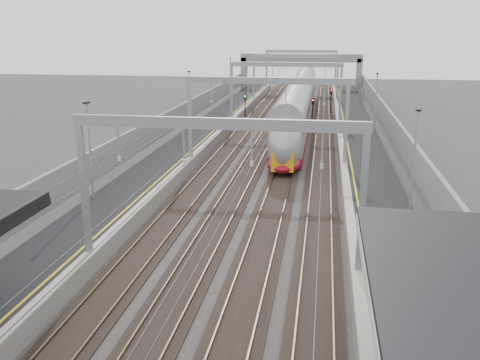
% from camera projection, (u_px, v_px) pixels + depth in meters
% --- Properties ---
extents(platform_left, '(4.00, 120.00, 1.00)m').
position_uv_depth(platform_left, '(181.00, 154.00, 47.78)').
color(platform_left, black).
rests_on(platform_left, ground).
extents(platform_right, '(4.00, 120.00, 1.00)m').
position_uv_depth(platform_right, '(363.00, 160.00, 45.39)').
color(platform_right, black).
rests_on(platform_right, ground).
extents(tracks, '(11.40, 140.00, 0.20)m').
position_uv_depth(tracks, '(270.00, 162.00, 46.71)').
color(tracks, black).
rests_on(tracks, ground).
extents(overhead_line, '(13.00, 140.00, 6.60)m').
position_uv_depth(overhead_line, '(278.00, 84.00, 51.34)').
color(overhead_line, gray).
rests_on(overhead_line, platform_left).
extents(overbridge, '(22.00, 2.20, 6.90)m').
position_uv_depth(overbridge, '(301.00, 63.00, 97.55)').
color(overbridge, slate).
rests_on(overbridge, ground).
extents(wall_left, '(0.30, 120.00, 3.20)m').
position_uv_depth(wall_left, '(146.00, 141.00, 47.96)').
color(wall_left, slate).
rests_on(wall_left, ground).
extents(wall_right, '(0.30, 120.00, 3.20)m').
position_uv_depth(wall_right, '(403.00, 149.00, 44.61)').
color(wall_right, slate).
rests_on(wall_right, ground).
extents(train, '(2.81, 51.15, 4.43)m').
position_uv_depth(train, '(298.00, 108.00, 63.59)').
color(train, maroon).
rests_on(train, ground).
extents(signal_green, '(0.32, 0.32, 3.48)m').
position_uv_depth(signal_green, '(245.00, 103.00, 66.31)').
color(signal_green, black).
rests_on(signal_green, ground).
extents(signal_red_near, '(0.32, 0.32, 3.48)m').
position_uv_depth(signal_red_near, '(313.00, 107.00, 62.69)').
color(signal_red_near, black).
rests_on(signal_red_near, ground).
extents(signal_red_far, '(0.32, 0.32, 3.48)m').
position_uv_depth(signal_red_far, '(331.00, 96.00, 72.62)').
color(signal_red_far, black).
rests_on(signal_red_far, ground).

